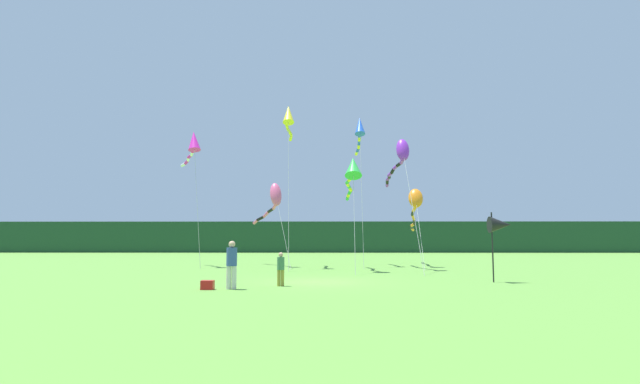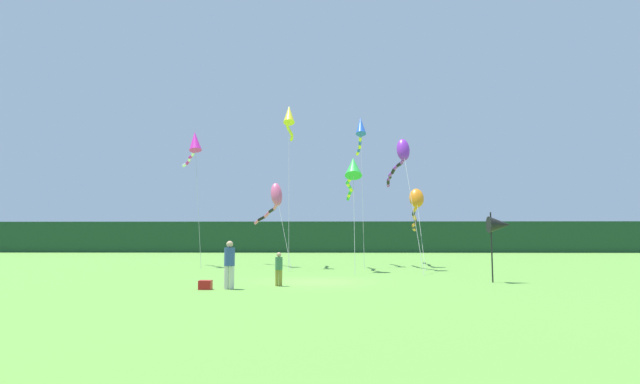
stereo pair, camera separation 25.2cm
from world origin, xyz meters
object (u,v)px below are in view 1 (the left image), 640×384
(cooler_box, at_px, (208,285))
(person_adult, at_px, (232,262))
(kite_blue, at_px, (360,129))
(kite_orange, at_px, (415,204))
(kite_magenta, at_px, (193,143))
(kite_purple, at_px, (400,156))
(banner_flag_pole, at_px, (500,225))
(kite_green, at_px, (353,170))
(kite_rainbow, at_px, (274,198))
(person_child, at_px, (281,267))
(kite_yellow, at_px, (289,117))

(cooler_box, bearing_deg, person_adult, 8.35)
(cooler_box, xyz_separation_m, kite_blue, (6.53, 15.46, 9.12))
(kite_orange, height_order, kite_magenta, kite_magenta)
(person_adult, xyz_separation_m, kite_purple, (7.88, 11.59, 5.83))
(person_adult, bearing_deg, kite_orange, 57.73)
(banner_flag_pole, height_order, kite_green, kite_green)
(kite_purple, bearing_deg, kite_rainbow, 160.48)
(person_adult, xyz_separation_m, kite_rainbow, (-0.04, 14.40, 3.49))
(person_child, relative_size, kite_blue, 0.12)
(kite_yellow, distance_m, kite_rainbow, 5.38)
(kite_blue, bearing_deg, kite_rainbow, -170.70)
(kite_green, distance_m, kite_purple, 3.60)
(kite_blue, bearing_deg, kite_magenta, -173.75)
(cooler_box, height_order, kite_orange, kite_orange)
(kite_magenta, bearing_deg, person_child, -61.51)
(kite_blue, height_order, kite_rainbow, kite_blue)
(kite_green, height_order, kite_purple, kite_purple)
(banner_flag_pole, height_order, kite_magenta, kite_magenta)
(kite_magenta, xyz_separation_m, kite_purple, (13.26, -2.53, -1.31))
(person_child, distance_m, kite_blue, 17.04)
(kite_blue, relative_size, kite_purple, 1.03)
(kite_orange, xyz_separation_m, kite_yellow, (-8.32, -1.48, 5.51))
(kite_orange, height_order, kite_yellow, kite_yellow)
(kite_rainbow, bearing_deg, kite_yellow, -48.09)
(person_child, distance_m, kite_green, 10.55)
(kite_orange, height_order, kite_rainbow, kite_rainbow)
(banner_flag_pole, bearing_deg, kite_yellow, 133.00)
(cooler_box, distance_m, kite_purple, 16.02)
(kite_blue, height_order, kite_green, kite_blue)
(cooler_box, relative_size, kite_green, 0.06)
(kite_blue, xyz_separation_m, kite_purple, (2.17, -3.75, -2.50))
(person_adult, xyz_separation_m, kite_yellow, (0.99, 13.25, 8.65))
(kite_blue, distance_m, kite_yellow, 5.18)
(banner_flag_pole, relative_size, kite_yellow, 0.28)
(banner_flag_pole, bearing_deg, cooler_box, -165.23)
(person_adult, distance_m, cooler_box, 1.15)
(kite_orange, height_order, kite_green, kite_green)
(kite_yellow, bearing_deg, kite_magenta, 172.22)
(person_adult, relative_size, cooler_box, 3.91)
(kite_magenta, distance_m, kite_rainbow, 6.47)
(kite_yellow, bearing_deg, kite_blue, 23.80)
(person_adult, height_order, kite_yellow, kite_yellow)
(person_adult, xyz_separation_m, kite_magenta, (-5.37, 14.12, 7.14))
(person_child, height_order, banner_flag_pole, banner_flag_pole)
(person_adult, bearing_deg, kite_blue, 69.57)
(banner_flag_pole, relative_size, kite_purple, 0.29)
(kite_magenta, bearing_deg, kite_yellow, -7.78)
(kite_green, height_order, kite_rainbow, kite_green)
(kite_orange, bearing_deg, cooler_box, -124.27)
(kite_yellow, height_order, kite_rainbow, kite_yellow)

